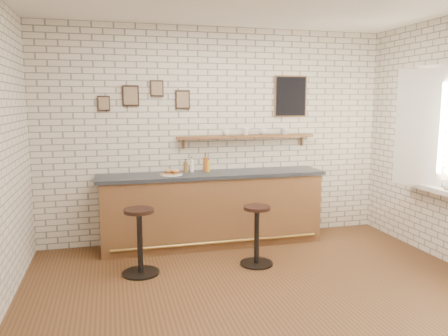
{
  "coord_description": "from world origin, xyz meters",
  "views": [
    {
      "loc": [
        -1.49,
        -4.04,
        1.97
      ],
      "look_at": [
        -0.19,
        0.9,
        1.19
      ],
      "focal_mm": 35.0,
      "sensor_mm": 36.0,
      "label": 1
    }
  ],
  "objects_px": {
    "bitters_bottle_brown": "(186,167)",
    "bitters_bottle_white": "(192,166)",
    "bar_stool_right": "(257,233)",
    "shelf_cup_b": "(246,131)",
    "shelf_cup_c": "(263,132)",
    "shelf_cup_a": "(226,132)",
    "shelf_cup_d": "(285,131)",
    "ciabatta_sandwich": "(172,172)",
    "bar_counter": "(212,208)",
    "bitters_bottle_amber": "(205,164)",
    "condiment_bottle_yellow": "(208,166)",
    "sandwich_plate": "(171,175)",
    "bar_stool_left": "(140,239)"
  },
  "relations": [
    {
      "from": "shelf_cup_c",
      "to": "condiment_bottle_yellow",
      "type": "bearing_deg",
      "value": 121.42
    },
    {
      "from": "bitters_bottle_brown",
      "to": "bitters_bottle_amber",
      "type": "distance_m",
      "value": 0.28
    },
    {
      "from": "bitters_bottle_brown",
      "to": "bitters_bottle_amber",
      "type": "relative_size",
      "value": 0.74
    },
    {
      "from": "bitters_bottle_white",
      "to": "shelf_cup_a",
      "type": "bearing_deg",
      "value": 7.41
    },
    {
      "from": "sandwich_plate",
      "to": "condiment_bottle_yellow",
      "type": "xyz_separation_m",
      "value": [
        0.54,
        0.19,
        0.07
      ]
    },
    {
      "from": "ciabatta_sandwich",
      "to": "shelf_cup_a",
      "type": "xyz_separation_m",
      "value": [
        0.81,
        0.25,
        0.49
      ]
    },
    {
      "from": "bitters_bottle_amber",
      "to": "shelf_cup_c",
      "type": "distance_m",
      "value": 0.98
    },
    {
      "from": "shelf_cup_a",
      "to": "bar_stool_right",
      "type": "bearing_deg",
      "value": -90.43
    },
    {
      "from": "bitters_bottle_brown",
      "to": "bar_stool_left",
      "type": "relative_size",
      "value": 0.24
    },
    {
      "from": "condiment_bottle_yellow",
      "to": "ciabatta_sandwich",
      "type": "bearing_deg",
      "value": -160.62
    },
    {
      "from": "sandwich_plate",
      "to": "bitters_bottle_amber",
      "type": "relative_size",
      "value": 1.11
    },
    {
      "from": "bar_counter",
      "to": "shelf_cup_d",
      "type": "bearing_deg",
      "value": 9.98
    },
    {
      "from": "ciabatta_sandwich",
      "to": "bitters_bottle_white",
      "type": "bearing_deg",
      "value": 31.95
    },
    {
      "from": "bar_counter",
      "to": "sandwich_plate",
      "type": "distance_m",
      "value": 0.77
    },
    {
      "from": "bar_stool_left",
      "to": "shelf_cup_d",
      "type": "xyz_separation_m",
      "value": [
        2.19,
        1.04,
        1.14
      ]
    },
    {
      "from": "shelf_cup_a",
      "to": "ciabatta_sandwich",
      "type": "bearing_deg",
      "value": -167.73
    },
    {
      "from": "bar_counter",
      "to": "bitters_bottle_brown",
      "type": "height_order",
      "value": "bitters_bottle_brown"
    },
    {
      "from": "bar_stool_right",
      "to": "shelf_cup_d",
      "type": "height_order",
      "value": "shelf_cup_d"
    },
    {
      "from": "sandwich_plate",
      "to": "bitters_bottle_amber",
      "type": "distance_m",
      "value": 0.55
    },
    {
      "from": "ciabatta_sandwich",
      "to": "bitters_bottle_brown",
      "type": "distance_m",
      "value": 0.29
    },
    {
      "from": "condiment_bottle_yellow",
      "to": "shelf_cup_c",
      "type": "xyz_separation_m",
      "value": [
        0.83,
        0.07,
        0.46
      ]
    },
    {
      "from": "bar_counter",
      "to": "shelf_cup_c",
      "type": "bearing_deg",
      "value": 13.98
    },
    {
      "from": "bitters_bottle_amber",
      "to": "shelf_cup_b",
      "type": "bearing_deg",
      "value": 6.26
    },
    {
      "from": "shelf_cup_b",
      "to": "shelf_cup_d",
      "type": "bearing_deg",
      "value": -76.06
    },
    {
      "from": "bar_counter",
      "to": "shelf_cup_c",
      "type": "height_order",
      "value": "shelf_cup_c"
    },
    {
      "from": "bitters_bottle_brown",
      "to": "shelf_cup_b",
      "type": "bearing_deg",
      "value": 4.29
    },
    {
      "from": "bitters_bottle_white",
      "to": "ciabatta_sandwich",
      "type": "bearing_deg",
      "value": -148.05
    },
    {
      "from": "bitters_bottle_brown",
      "to": "condiment_bottle_yellow",
      "type": "height_order",
      "value": "bitters_bottle_brown"
    },
    {
      "from": "shelf_cup_b",
      "to": "shelf_cup_d",
      "type": "height_order",
      "value": "shelf_cup_b"
    },
    {
      "from": "bitters_bottle_white",
      "to": "shelf_cup_d",
      "type": "distance_m",
      "value": 1.48
    },
    {
      "from": "bitters_bottle_brown",
      "to": "shelf_cup_d",
      "type": "relative_size",
      "value": 1.73
    },
    {
      "from": "sandwich_plate",
      "to": "bitters_bottle_white",
      "type": "xyz_separation_m",
      "value": [
        0.31,
        0.19,
        0.08
      ]
    },
    {
      "from": "sandwich_plate",
      "to": "bar_stool_left",
      "type": "height_order",
      "value": "sandwich_plate"
    },
    {
      "from": "ciabatta_sandwich",
      "to": "shelf_cup_c",
      "type": "relative_size",
      "value": 1.75
    },
    {
      "from": "shelf_cup_a",
      "to": "shelf_cup_b",
      "type": "relative_size",
      "value": 0.97
    },
    {
      "from": "bar_stool_right",
      "to": "shelf_cup_b",
      "type": "relative_size",
      "value": 6.51
    },
    {
      "from": "shelf_cup_b",
      "to": "ciabatta_sandwich",
      "type": "bearing_deg",
      "value": 116.97
    },
    {
      "from": "bitters_bottle_white",
      "to": "condiment_bottle_yellow",
      "type": "bearing_deg",
      "value": 0.0
    },
    {
      "from": "bar_counter",
      "to": "shelf_cup_c",
      "type": "relative_size",
      "value": 27.35
    },
    {
      "from": "bar_stool_right",
      "to": "bitters_bottle_brown",
      "type": "bearing_deg",
      "value": 123.7
    },
    {
      "from": "sandwich_plate",
      "to": "bar_stool_left",
      "type": "distance_m",
      "value": 1.1
    },
    {
      "from": "bar_counter",
      "to": "condiment_bottle_yellow",
      "type": "xyz_separation_m",
      "value": [
        -0.03,
        0.13,
        0.58
      ]
    },
    {
      "from": "ciabatta_sandwich",
      "to": "shelf_cup_b",
      "type": "distance_m",
      "value": 1.23
    },
    {
      "from": "bitters_bottle_brown",
      "to": "bitters_bottle_white",
      "type": "bearing_deg",
      "value": 0.0
    },
    {
      "from": "bar_stool_right",
      "to": "shelf_cup_d",
      "type": "xyz_separation_m",
      "value": [
        0.8,
        1.1,
        1.16
      ]
    },
    {
      "from": "bitters_bottle_white",
      "to": "shelf_cup_c",
      "type": "height_order",
      "value": "shelf_cup_c"
    },
    {
      "from": "sandwich_plate",
      "to": "shelf_cup_c",
      "type": "xyz_separation_m",
      "value": [
        1.38,
        0.25,
        0.53
      ]
    },
    {
      "from": "shelf_cup_a",
      "to": "shelf_cup_d",
      "type": "distance_m",
      "value": 0.89
    },
    {
      "from": "bitters_bottle_white",
      "to": "bar_stool_right",
      "type": "distance_m",
      "value": 1.39
    },
    {
      "from": "bitters_bottle_white",
      "to": "bitters_bottle_amber",
      "type": "bearing_deg",
      "value": -0.0
    }
  ]
}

